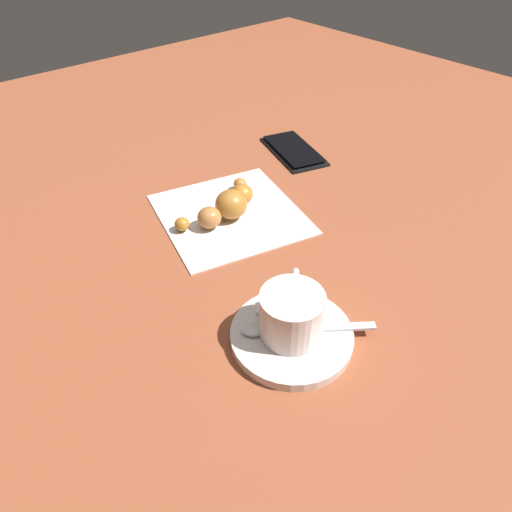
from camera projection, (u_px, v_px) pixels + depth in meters
name	position (u px, v px, depth m)	size (l,w,h in m)	color
ground_plane	(271.00, 271.00, 0.57)	(1.80, 1.80, 0.00)	brown
saucer	(291.00, 336.00, 0.48)	(0.13, 0.13, 0.01)	silver
espresso_cup	(292.00, 313.00, 0.46)	(0.08, 0.08, 0.05)	silver
teaspoon	(287.00, 329.00, 0.48)	(0.10, 0.12, 0.01)	silver
sugar_packet	(290.00, 311.00, 0.50)	(0.07, 0.02, 0.01)	white
napkin	(230.00, 213.00, 0.66)	(0.20, 0.19, 0.00)	silver
croissant	(227.00, 205.00, 0.64)	(0.09, 0.15, 0.04)	#AB6C24
cell_phone	(294.00, 150.00, 0.80)	(0.15, 0.11, 0.01)	black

